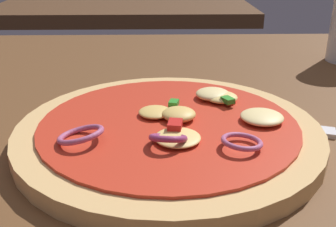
{
  "coord_description": "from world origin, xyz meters",
  "views": [
    {
      "loc": [
        -0.04,
        -0.33,
        0.22
      ],
      "look_at": [
        -0.03,
        0.05,
        0.06
      ],
      "focal_mm": 43.44,
      "sensor_mm": 36.0,
      "label": 1
    }
  ],
  "objects": [
    {
      "name": "pizza",
      "position": [
        -0.03,
        0.03,
        0.05
      ],
      "size": [
        0.3,
        0.3,
        0.04
      ],
      "color": "tan",
      "rests_on": "dining_table"
    },
    {
      "name": "background_table",
      "position": [
        -0.15,
        1.07,
        0.02
      ],
      "size": [
        0.79,
        0.61,
        0.04
      ],
      "color": "#4C301C",
      "rests_on": "ground"
    },
    {
      "name": "dining_table",
      "position": [
        0.0,
        0.0,
        0.02
      ],
      "size": [
        1.25,
        1.04,
        0.04
      ],
      "color": "brown",
      "rests_on": "ground"
    }
  ]
}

